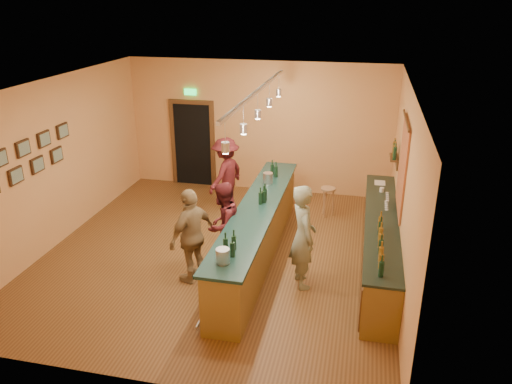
% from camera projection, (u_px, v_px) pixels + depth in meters
% --- Properties ---
extents(floor, '(7.00, 7.00, 0.00)m').
position_uv_depth(floor, '(220.00, 253.00, 9.60)').
color(floor, brown).
rests_on(floor, ground).
extents(ceiling, '(6.50, 7.00, 0.02)m').
position_uv_depth(ceiling, '(214.00, 85.00, 8.41)').
color(ceiling, silver).
rests_on(ceiling, wall_back).
extents(wall_back, '(6.50, 0.02, 3.20)m').
position_uv_depth(wall_back, '(259.00, 127.00, 12.17)').
color(wall_back, '#DF9553').
rests_on(wall_back, floor).
extents(wall_front, '(6.50, 0.02, 3.20)m').
position_uv_depth(wall_front, '(131.00, 274.00, 5.83)').
color(wall_front, '#DF9553').
rests_on(wall_front, floor).
extents(wall_left, '(0.02, 7.00, 3.20)m').
position_uv_depth(wall_left, '(56.00, 162.00, 9.66)').
color(wall_left, '#DF9553').
rests_on(wall_left, floor).
extents(wall_right, '(0.02, 7.00, 3.20)m').
position_uv_depth(wall_right, '(403.00, 189.00, 8.34)').
color(wall_right, '#DF9553').
rests_on(wall_right, floor).
extents(doorway, '(1.15, 0.09, 2.48)m').
position_uv_depth(doorway, '(193.00, 142.00, 12.67)').
color(doorway, black).
rests_on(doorway, wall_back).
extents(tapestry, '(0.03, 1.40, 1.60)m').
position_uv_depth(tapestry, '(403.00, 167.00, 8.62)').
color(tapestry, maroon).
rests_on(tapestry, wall_right).
extents(bottle_shelf, '(0.17, 0.55, 0.54)m').
position_uv_depth(bottle_shelf, '(395.00, 152.00, 10.06)').
color(bottle_shelf, '#442D14').
rests_on(bottle_shelf, wall_right).
extents(picture_grid, '(0.06, 2.20, 0.70)m').
position_uv_depth(picture_grid, '(31.00, 157.00, 8.84)').
color(picture_grid, '#382111').
rests_on(picture_grid, wall_left).
extents(back_counter, '(0.60, 4.55, 1.27)m').
position_uv_depth(back_counter, '(380.00, 242.00, 8.98)').
color(back_counter, brown).
rests_on(back_counter, floor).
extents(tasting_bar, '(0.73, 5.10, 1.38)m').
position_uv_depth(tasting_bar, '(258.00, 228.00, 9.22)').
color(tasting_bar, brown).
rests_on(tasting_bar, floor).
extents(pendant_track, '(0.11, 4.60, 0.50)m').
position_uv_depth(pendant_track, '(258.00, 100.00, 8.33)').
color(pendant_track, silver).
rests_on(pendant_track, ceiling).
extents(bartender, '(0.67, 0.78, 1.81)m').
position_uv_depth(bartender, '(303.00, 236.00, 8.25)').
color(bartender, gray).
rests_on(bartender, floor).
extents(customer_a, '(0.81, 0.92, 1.59)m').
position_uv_depth(customer_a, '(223.00, 225.00, 8.90)').
color(customer_a, '#59191E').
rests_on(customer_a, floor).
extents(customer_b, '(0.79, 1.07, 1.69)m').
position_uv_depth(customer_b, '(192.00, 236.00, 8.41)').
color(customer_b, '#997A51').
rests_on(customer_b, floor).
extents(customer_c, '(0.96, 1.24, 1.69)m').
position_uv_depth(customer_c, '(226.00, 174.00, 11.26)').
color(customer_c, '#59191E').
rests_on(customer_c, floor).
extents(bar_stool, '(0.32, 0.32, 0.67)m').
position_uv_depth(bar_stool, '(328.00, 194.00, 11.00)').
color(bar_stool, '#A76D4B').
rests_on(bar_stool, floor).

